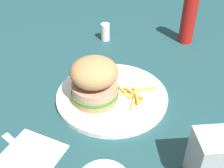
% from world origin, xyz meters
% --- Properties ---
extents(ground_plane, '(1.60, 1.60, 0.00)m').
position_xyz_m(ground_plane, '(0.00, 0.00, 0.00)').
color(ground_plane, '#1E474C').
extents(plate, '(0.26, 0.26, 0.01)m').
position_xyz_m(plate, '(-0.01, -0.01, 0.01)').
color(plate, white).
rests_on(plate, ground_plane).
extents(sandwich, '(0.11, 0.11, 0.10)m').
position_xyz_m(sandwich, '(0.03, 0.01, 0.06)').
color(sandwich, tan).
rests_on(sandwich, plate).
extents(fries_pile, '(0.10, 0.09, 0.01)m').
position_xyz_m(fries_pile, '(-0.06, -0.01, 0.02)').
color(fries_pile, gold).
rests_on(fries_pile, plate).
extents(napkin, '(0.13, 0.13, 0.00)m').
position_xyz_m(napkin, '(0.12, 0.19, 0.00)').
color(napkin, white).
rests_on(napkin, ground_plane).
extents(fork, '(0.16, 0.10, 0.00)m').
position_xyz_m(fork, '(0.12, 0.19, 0.00)').
color(fork, silver).
rests_on(fork, napkin).
extents(napkin_dispenser, '(0.10, 0.08, 0.10)m').
position_xyz_m(napkin_dispenser, '(-0.22, 0.18, 0.05)').
color(napkin_dispenser, '#B7BABF').
rests_on(napkin_dispenser, ground_plane).
extents(ketchup_bottle, '(0.04, 0.04, 0.14)m').
position_xyz_m(ketchup_bottle, '(-0.19, -0.33, 0.07)').
color(ketchup_bottle, '#B21914').
rests_on(ketchup_bottle, ground_plane).
extents(salt_shaker, '(0.03, 0.03, 0.06)m').
position_xyz_m(salt_shaker, '(0.06, -0.30, 0.03)').
color(salt_shaker, white).
rests_on(salt_shaker, ground_plane).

